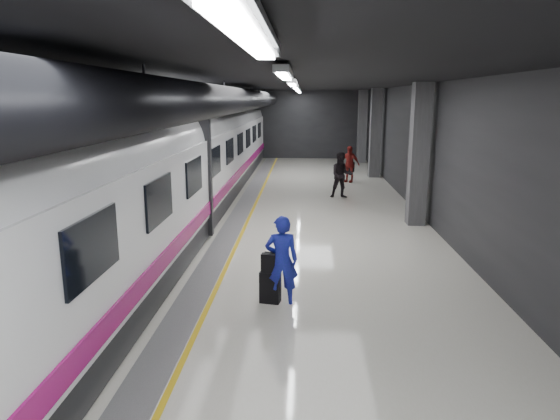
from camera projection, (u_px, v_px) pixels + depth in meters
ground at (272, 239)px, 14.56m from camera, size 40.00×40.00×0.00m
platform_hall at (264, 115)px, 14.73m from camera, size 10.02×40.02×4.51m
train at (159, 168)px, 14.26m from camera, size 3.05×38.00×4.05m
traveler_main at (282, 260)px, 9.82m from camera, size 0.69×0.49×1.80m
suitcase_main at (270, 287)px, 9.99m from camera, size 0.44×0.32×0.65m
shoulder_bag at (269, 263)px, 9.84m from camera, size 0.31×0.20×0.38m
traveler_far_a at (341, 175)px, 20.36m from camera, size 0.96×0.78×1.87m
traveler_far_b at (349, 164)px, 24.21m from camera, size 1.12×0.85×1.76m
suitcase_far at (351, 167)px, 27.71m from camera, size 0.43×0.37×0.54m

